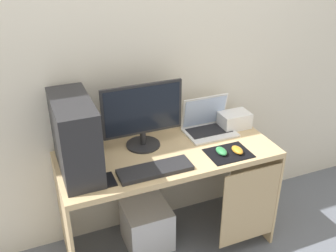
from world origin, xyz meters
TOP-DOWN VIEW (x-y plane):
  - ground_plane at (0.00, 0.00)m, footprint 8.00×8.00m
  - wall_back at (0.00, 0.32)m, footprint 4.00×0.05m
  - desk at (0.02, -0.01)m, footprint 1.33×0.56m
  - pc_tower at (-0.53, 0.02)m, footprint 0.20×0.47m
  - monitor at (-0.11, 0.13)m, footprint 0.50×0.21m
  - laptop at (0.35, 0.15)m, footprint 0.32×0.23m
  - projector at (0.54, 0.14)m, footprint 0.20×0.14m
  - keyboard at (-0.14, -0.16)m, footprint 0.42×0.14m
  - mousepad at (0.33, -0.15)m, footprint 0.26×0.20m
  - mouse_left at (0.29, -0.14)m, footprint 0.06×0.10m
  - mouse_right at (0.38, -0.17)m, footprint 0.06×0.10m
  - cell_phone at (-0.41, -0.15)m, footprint 0.07×0.13m
  - subwoofer at (-0.13, 0.06)m, footprint 0.30×0.30m

SIDE VIEW (x-z plane):
  - ground_plane at x=0.00m, z-range 0.00..0.00m
  - subwoofer at x=-0.13m, z-range 0.00..0.30m
  - desk at x=0.02m, z-range 0.21..0.94m
  - mousepad at x=0.33m, z-range 0.73..0.73m
  - cell_phone at x=-0.41m, z-range 0.73..0.74m
  - keyboard at x=-0.14m, z-range 0.73..0.75m
  - mouse_left at x=0.29m, z-range 0.73..0.77m
  - mouse_right at x=0.38m, z-range 0.73..0.77m
  - laptop at x=0.35m, z-range 0.66..0.89m
  - projector at x=0.54m, z-range 0.73..0.83m
  - monitor at x=-0.11m, z-range 0.73..1.14m
  - pc_tower at x=-0.53m, z-range 0.73..1.15m
  - wall_back at x=0.00m, z-range 0.00..2.60m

